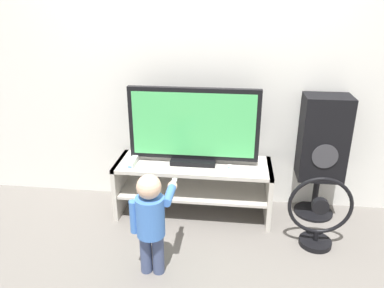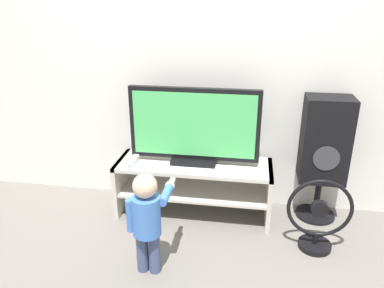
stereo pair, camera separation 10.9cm
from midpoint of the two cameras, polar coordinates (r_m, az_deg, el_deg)
name	(u,v)px [view 2 (the right image)]	position (r m, az deg, el deg)	size (l,w,h in m)	color
ground_plane	(189,226)	(3.16, 0.62, -12.45)	(16.00, 16.00, 0.00)	slate
wall_back	(199,57)	(3.16, 2.17, 13.10)	(10.00, 0.06, 2.60)	silver
tv_stand	(194,180)	(3.18, 1.24, -5.50)	(1.30, 0.44, 0.47)	beige
television	(194,127)	(3.02, 1.37, 2.58)	(1.06, 0.20, 0.64)	black
game_console	(134,161)	(3.12, -7.90, -2.60)	(0.05, 0.19, 0.05)	white
remote_primary	(229,170)	(3.00, 6.65, -3.92)	(0.06, 0.13, 0.03)	white
child	(147,215)	(2.50, -5.57, -10.80)	(0.28, 0.43, 0.74)	#3F4C72
speaker_tower	(325,143)	(3.19, 20.51, 0.13)	(0.37, 0.33, 1.05)	black
floor_fan	(318,218)	(2.96, 19.73, -10.64)	(0.47, 0.24, 0.57)	black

